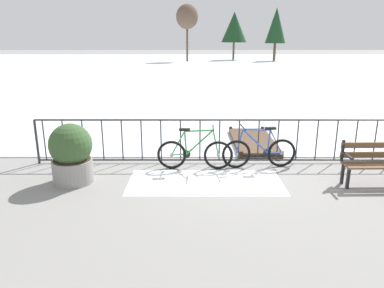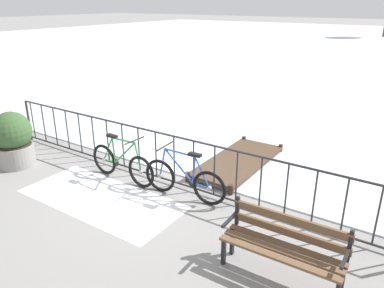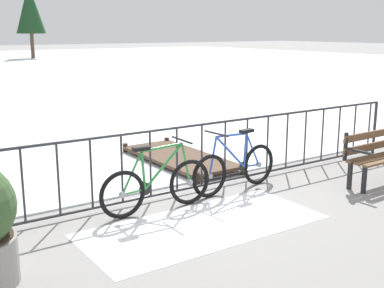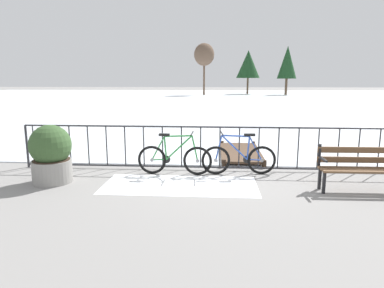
% 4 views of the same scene
% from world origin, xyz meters
% --- Properties ---
extents(ground_plane, '(160.00, 160.00, 0.00)m').
position_xyz_m(ground_plane, '(0.00, 0.00, 0.00)').
color(ground_plane, gray).
extents(snow_patch, '(3.17, 1.41, 0.01)m').
position_xyz_m(snow_patch, '(-0.60, -1.20, 0.00)').
color(snow_patch, white).
rests_on(snow_patch, ground).
extents(railing_fence, '(9.06, 0.06, 1.07)m').
position_xyz_m(railing_fence, '(-0.00, 0.00, 0.56)').
color(railing_fence, '#2D2D33').
rests_on(railing_fence, ground).
extents(bicycle_near_railing, '(1.71, 0.52, 0.97)m').
position_xyz_m(bicycle_near_railing, '(0.66, -0.29, 0.37)').
color(bicycle_near_railing, black).
rests_on(bicycle_near_railing, ground).
extents(bicycle_second, '(1.71, 0.52, 0.97)m').
position_xyz_m(bicycle_second, '(-0.81, -0.40, 0.37)').
color(bicycle_second, black).
rests_on(bicycle_second, ground).
extents(park_bench, '(1.61, 0.51, 0.89)m').
position_xyz_m(park_bench, '(2.95, -1.27, 0.51)').
color(park_bench, brown).
rests_on(park_bench, ground).
extents(wooden_dock, '(1.10, 2.65, 0.20)m').
position_xyz_m(wooden_dock, '(0.83, 1.57, 0.12)').
color(wooden_dock, '#4C3828').
rests_on(wooden_dock, ground).
extents(tree_far_west, '(2.51, 2.51, 6.35)m').
position_xyz_m(tree_far_west, '(9.43, 38.82, 4.22)').
color(tree_far_west, brown).
rests_on(tree_far_west, ground).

